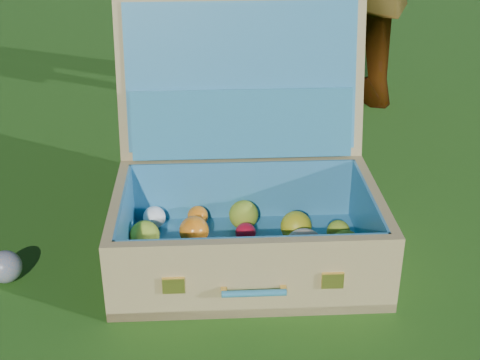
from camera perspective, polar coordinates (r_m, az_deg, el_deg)
name	(u,v)px	position (r m, az deg, el deg)	size (l,w,h in m)	color
ground	(293,234)	(1.59, 4.56, -4.62)	(60.00, 60.00, 0.00)	#215114
stray_ball	(5,267)	(1.49, -19.40, -7.00)	(0.07, 0.07, 0.07)	#4372AE
suitcase	(246,187)	(1.46, 0.53, -0.58)	(0.63, 0.57, 0.54)	tan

